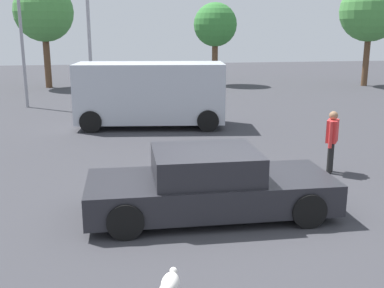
{
  "coord_description": "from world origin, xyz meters",
  "views": [
    {
      "loc": [
        -1.93,
        -8.04,
        3.47
      ],
      "look_at": [
        -0.12,
        2.05,
        0.9
      ],
      "focal_mm": 42.97,
      "sensor_mm": 36.0,
      "label": 1
    }
  ],
  "objects": [
    {
      "name": "pedestrian",
      "position": [
        3.37,
        2.12,
        0.91
      ],
      "size": [
        0.43,
        0.48,
        1.54
      ],
      "rotation": [
        0.0,
        0.0,
        2.52
      ],
      "color": "black",
      "rests_on": "ground_plane"
    },
    {
      "name": "tree_back_left",
      "position": [
        -5.58,
        21.14,
        4.43
      ],
      "size": [
        3.47,
        3.47,
        6.2
      ],
      "color": "brown",
      "rests_on": "ground_plane"
    },
    {
      "name": "ground_plane",
      "position": [
        0.0,
        0.0,
        0.0
      ],
      "size": [
        80.0,
        80.0,
        0.0
      ],
      "primitive_type": "plane",
      "color": "#38383D"
    },
    {
      "name": "light_post_far",
      "position": [
        -2.66,
        11.22,
        4.37
      ],
      "size": [
        0.44,
        0.44,
        6.45
      ],
      "color": "gray",
      "rests_on": "ground_plane"
    },
    {
      "name": "van_white",
      "position": [
        -0.5,
        8.48,
        1.24
      ],
      "size": [
        5.46,
        2.79,
        2.3
      ],
      "rotation": [
        0.0,
        0.0,
        3.0
      ],
      "color": "#B2B7C1",
      "rests_on": "ground_plane"
    },
    {
      "name": "tree_back_right",
      "position": [
        13.89,
        18.61,
        4.52
      ],
      "size": [
        3.68,
        3.68,
        6.39
      ],
      "color": "brown",
      "rests_on": "ground_plane"
    },
    {
      "name": "sedan_foreground",
      "position": [
        -0.15,
        0.05,
        0.59
      ],
      "size": [
        4.7,
        2.02,
        1.28
      ],
      "rotation": [
        0.0,
        0.0,
        -0.03
      ],
      "color": "#232328",
      "rests_on": "ground_plane"
    },
    {
      "name": "light_post_near",
      "position": [
        -5.67,
        13.76,
        3.89
      ],
      "size": [
        0.44,
        0.44,
        5.63
      ],
      "color": "gray",
      "rests_on": "ground_plane"
    },
    {
      "name": "tree_back_center",
      "position": [
        4.73,
        20.84,
        3.7
      ],
      "size": [
        2.7,
        2.7,
        5.1
      ],
      "color": "brown",
      "rests_on": "ground_plane"
    },
    {
      "name": "dog",
      "position": [
        -1.29,
        -2.82,
        0.28
      ],
      "size": [
        0.35,
        0.66,
        0.44
      ],
      "rotation": [
        0.0,
        0.0,
        4.41
      ],
      "color": "white",
      "rests_on": "ground_plane"
    }
  ]
}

